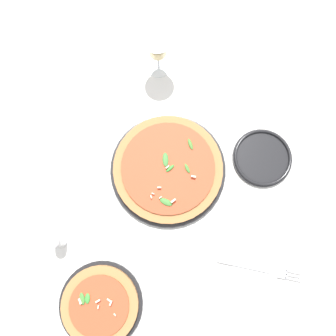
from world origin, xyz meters
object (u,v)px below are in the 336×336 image
pizza_arugula_main (168,169)px  fork (259,269)px  shaker_pepper (57,241)px  side_plate_white (262,158)px  pizza_personal_side (100,305)px  wine_glass (158,47)px

pizza_arugula_main → fork: 0.35m
shaker_pepper → fork: bearing=-0.5°
fork → side_plate_white: side_plate_white is taller
pizza_arugula_main → pizza_personal_side: 0.39m
wine_glass → fork: bearing=-58.2°
pizza_arugula_main → pizza_personal_side: (-0.13, -0.36, -0.00)m
wine_glass → shaker_pepper: size_ratio=2.11×
shaker_pepper → wine_glass: bearing=70.2°
pizza_arugula_main → wine_glass: wine_glass is taller
fork → side_plate_white: (-0.01, 0.29, 0.00)m
pizza_personal_side → shaker_pepper: shaker_pepper is taller
pizza_arugula_main → wine_glass: (-0.07, 0.31, 0.08)m
pizza_arugula_main → pizza_personal_side: size_ratio=1.49×
pizza_personal_side → fork: size_ratio=0.97×
pizza_personal_side → wine_glass: bearing=84.9°
fork → side_plate_white: bearing=97.0°
side_plate_white → wine_glass: bearing=143.0°
pizza_arugula_main → side_plate_white: pizza_arugula_main is taller
fork → shaker_pepper: 0.52m
fork → shaker_pepper: bearing=-175.7°
pizza_arugula_main → wine_glass: size_ratio=2.23×
pizza_personal_side → shaker_pepper: size_ratio=3.16×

